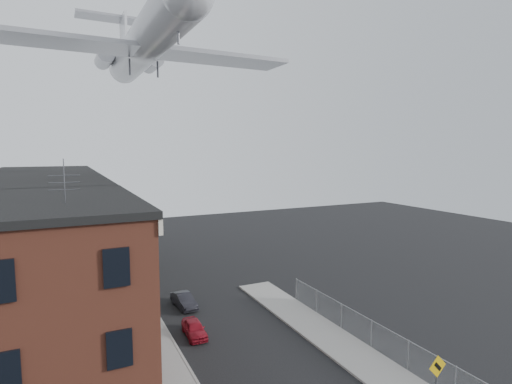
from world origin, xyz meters
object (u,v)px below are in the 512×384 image
warning_sign (437,374)px  street_tree (119,241)px  car_near (194,328)px  car_far (126,250)px  airplane (144,44)px  car_mid (184,300)px  utility_pole (130,252)px

warning_sign → street_tree: size_ratio=0.54×
street_tree → car_near: 16.86m
car_near → car_far: 23.84m
car_far → airplane: 24.26m
warning_sign → car_far: bearing=104.2°
street_tree → warning_sign: bearing=-69.4°
warning_sign → car_near: size_ratio=0.90×
car_far → car_mid: bearing=-84.3°
car_near → airplane: airplane is taller
street_tree → car_far: size_ratio=1.34×
utility_pole → airplane: (2.57, 5.73, 17.17)m
warning_sign → car_mid: bearing=112.6°
warning_sign → utility_pole: 22.25m
utility_pole → car_near: utility_pole is taller
utility_pole → airplane: size_ratio=0.32×
street_tree → car_mid: size_ratio=1.53×
street_tree → car_far: bearing=77.3°
utility_pole → car_mid: 5.75m
car_far → airplane: bearing=-87.0°
airplane → car_near: bearing=-87.7°
car_far → airplane: airplane is taller
street_tree → car_near: street_tree is taller
utility_pole → street_tree: bearing=88.1°
warning_sign → car_mid: size_ratio=0.83×
warning_sign → airplane: airplane is taller
car_near → car_mid: bearing=83.9°
street_tree → car_near: size_ratio=1.67×
street_tree → utility_pole: bearing=-91.9°
car_near → warning_sign: bearing=-55.1°
warning_sign → street_tree: street_tree is taller
utility_pole → car_far: size_ratio=2.31×
warning_sign → utility_pole: bearing=120.5°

